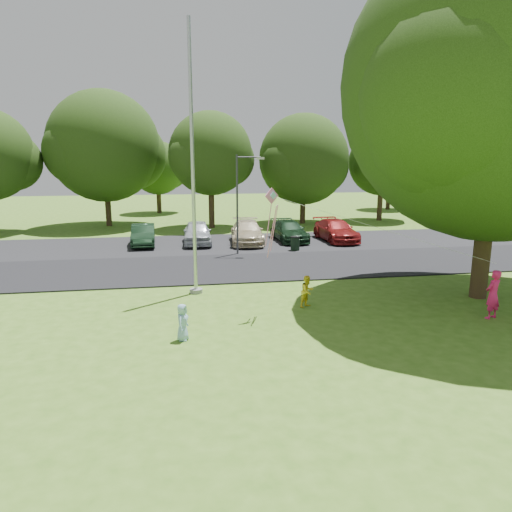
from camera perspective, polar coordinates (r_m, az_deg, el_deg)
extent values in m
plane|color=#416D1C|center=(13.91, 8.11, -9.62)|extent=(120.00, 120.00, 0.00)
cube|color=black|center=(22.27, 1.13, -1.26)|extent=(60.00, 6.00, 0.06)
cube|color=black|center=(28.56, -1.28, 1.64)|extent=(42.00, 7.00, 0.06)
cylinder|color=#B7BABF|center=(17.33, -7.94, 11.50)|extent=(0.14, 0.14, 10.00)
cylinder|color=gray|center=(18.03, -7.50, -4.33)|extent=(0.50, 0.50, 0.16)
cylinder|color=#3F3F44|center=(24.76, -2.36, 6.31)|extent=(0.11, 0.11, 5.40)
cylinder|color=#3F3F44|center=(24.61, -0.92, 12.26)|extent=(1.25, 0.32, 0.08)
cube|color=silver|center=(24.59, 0.58, 12.12)|extent=(0.44, 0.27, 0.13)
cylinder|color=black|center=(26.12, 4.91, 1.47)|extent=(0.50, 0.50, 0.81)
cylinder|color=black|center=(26.05, 4.92, 2.40)|extent=(0.54, 0.54, 0.04)
cylinder|color=#332316|center=(18.86, 26.46, 0.97)|extent=(0.62, 0.62, 3.83)
sphere|color=#1A320D|center=(18.78, 28.12, 18.35)|extent=(10.84, 10.84, 10.84)
sphere|color=#1A320D|center=(16.38, 24.61, 17.91)|extent=(6.51, 6.51, 6.51)
sphere|color=#1A320D|center=(16.54, 23.31, 15.66)|extent=(5.64, 5.64, 5.64)
sphere|color=#1A320D|center=(37.53, -28.27, 10.37)|extent=(4.18, 4.18, 4.18)
cylinder|color=#332316|center=(38.12, -18.01, 5.99)|extent=(0.44, 0.44, 3.19)
sphere|color=#1A320D|center=(37.98, -18.45, 12.86)|extent=(8.50, 8.50, 8.50)
sphere|color=#1A320D|center=(38.59, -15.33, 12.07)|extent=(5.53, 5.53, 5.53)
sphere|color=#1A320D|center=(37.22, -21.30, 12.05)|extent=(5.10, 5.10, 5.10)
cylinder|color=#332316|center=(35.47, -5.59, 6.31)|extent=(0.44, 0.44, 3.43)
sphere|color=#1A320D|center=(35.32, -5.71, 12.63)|extent=(6.27, 6.27, 6.27)
sphere|color=#1A320D|center=(36.06, -3.49, 11.90)|extent=(4.07, 4.07, 4.07)
sphere|color=#1A320D|center=(34.47, -7.74, 12.08)|extent=(3.76, 3.76, 3.76)
cylinder|color=#332316|center=(38.04, 5.86, 6.08)|extent=(0.44, 0.44, 2.66)
sphere|color=#1A320D|center=(37.85, 5.98, 11.92)|extent=(7.27, 7.27, 7.27)
sphere|color=#1A320D|center=(39.02, 8.03, 11.07)|extent=(4.72, 4.72, 4.72)
sphere|color=#1A320D|center=(36.61, 4.12, 11.40)|extent=(4.36, 4.36, 4.36)
cylinder|color=#332316|center=(41.13, 15.23, 6.41)|extent=(0.44, 0.44, 3.02)
sphere|color=#1A320D|center=(40.98, 15.49, 11.27)|extent=(5.67, 5.67, 5.67)
sphere|color=#1A320D|center=(42.04, 16.73, 10.63)|extent=(3.68, 3.68, 3.68)
sphere|color=#1A320D|center=(39.87, 14.40, 10.92)|extent=(3.40, 3.40, 3.40)
cylinder|color=#332316|center=(43.36, 27.41, 6.03)|extent=(0.44, 0.44, 3.42)
sphere|color=#1A320D|center=(43.26, 28.02, 12.33)|extent=(8.77, 8.77, 8.77)
sphere|color=#1A320D|center=(45.14, 29.29, 11.29)|extent=(5.70, 5.70, 5.70)
sphere|color=#1A320D|center=(41.32, 26.92, 11.91)|extent=(5.26, 5.26, 5.26)
cylinder|color=#332316|center=(46.52, -12.04, 6.88)|extent=(0.44, 0.44, 2.60)
sphere|color=#1A320D|center=(46.37, -12.21, 10.72)|extent=(5.20, 5.20, 5.20)
sphere|color=#1A320D|center=(46.86, -10.71, 10.31)|extent=(3.38, 3.38, 3.38)
sphere|color=#1A320D|center=(45.78, -13.55, 10.32)|extent=(3.12, 3.12, 3.12)
cylinder|color=#332316|center=(50.99, 16.20, 7.08)|extent=(0.44, 0.44, 2.60)
sphere|color=#1A320D|center=(50.85, 16.40, 10.58)|extent=(5.20, 5.20, 5.20)
sphere|color=#1A320D|center=(51.84, 17.31, 10.11)|extent=(3.38, 3.38, 3.38)
sphere|color=#1A320D|center=(49.82, 15.62, 10.31)|extent=(3.12, 3.12, 3.12)
imported|color=black|center=(28.33, -13.91, 2.57)|extent=(1.52, 3.91, 1.27)
imported|color=#B2B7BF|center=(28.26, -7.35, 2.94)|extent=(1.74, 4.16, 1.41)
imported|color=#C6B793|center=(28.29, -1.13, 3.02)|extent=(2.37, 4.92, 1.38)
imported|color=black|center=(29.19, 4.17, 3.13)|extent=(1.93, 4.39, 1.25)
imported|color=maroon|center=(29.58, 9.96, 3.18)|extent=(2.06, 4.67, 1.33)
imported|color=#FF2172|center=(16.70, 27.50, -4.29)|extent=(0.69, 0.58, 1.63)
imported|color=yellow|center=(16.15, 6.43, -4.41)|extent=(0.70, 0.66, 1.13)
imported|color=#8CBAD6|center=(13.32, -9.17, -8.17)|extent=(0.50, 0.61, 1.08)
cube|color=pink|center=(14.69, 1.96, 7.53)|extent=(0.48, 0.26, 0.52)
cube|color=#8CC6E5|center=(14.67, 2.18, 7.60)|extent=(0.24, 0.13, 0.25)
cylinder|color=white|center=(15.15, 15.71, 3.19)|extent=(7.02, 1.63, 2.13)
cylinder|color=pink|center=(14.77, 1.55, 3.85)|extent=(0.17, 0.22, 1.38)
cylinder|color=pink|center=(14.87, 2.27, 3.47)|extent=(0.20, 0.37, 1.58)
cylinder|color=pink|center=(14.74, 1.99, 2.97)|extent=(0.22, 0.53, 1.77)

